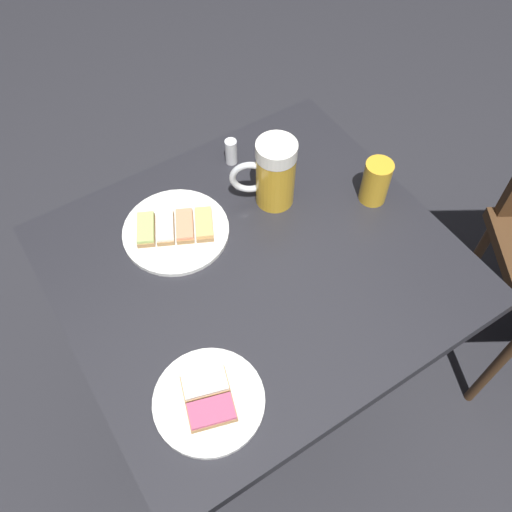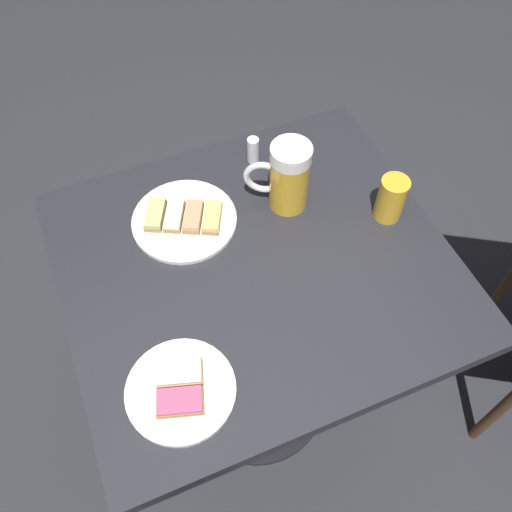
% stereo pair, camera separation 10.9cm
% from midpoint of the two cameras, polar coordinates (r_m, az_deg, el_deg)
% --- Properties ---
extents(ground_plane, '(6.00, 6.00, 0.00)m').
position_cam_midpoint_polar(ground_plane, '(1.78, 1.81, -14.36)').
color(ground_plane, '#28282D').
extents(cafe_table, '(0.78, 0.71, 0.75)m').
position_cam_midpoint_polar(cafe_table, '(1.25, 2.51, -5.01)').
color(cafe_table, black).
rests_on(cafe_table, ground_plane).
extents(plate_near, '(0.22, 0.22, 0.03)m').
position_cam_midpoint_polar(plate_near, '(1.16, -4.89, 3.70)').
color(plate_near, white).
rests_on(plate_near, cafe_table).
extents(plate_far, '(0.19, 0.19, 0.03)m').
position_cam_midpoint_polar(plate_far, '(0.97, -4.68, -14.02)').
color(plate_far, white).
rests_on(plate_far, cafe_table).
extents(beer_mug, '(0.13, 0.10, 0.16)m').
position_cam_midpoint_polar(beer_mug, '(1.15, 6.04, 8.08)').
color(beer_mug, gold).
rests_on(beer_mug, cafe_table).
extents(beer_glass_small, '(0.06, 0.06, 0.10)m').
position_cam_midpoint_polar(beer_glass_small, '(1.19, 16.54, 5.60)').
color(beer_glass_small, gold).
rests_on(beer_glass_small, cafe_table).
extents(salt_shaker, '(0.03, 0.03, 0.06)m').
position_cam_midpoint_polar(salt_shaker, '(1.27, 2.19, 10.89)').
color(salt_shaker, silver).
rests_on(salt_shaker, cafe_table).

